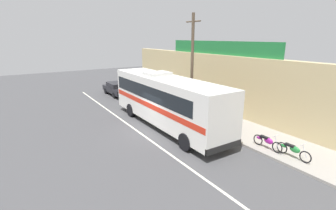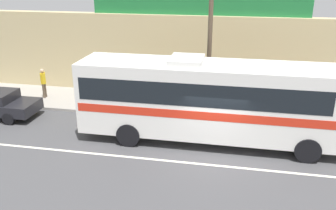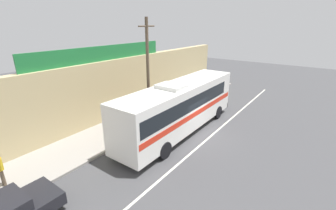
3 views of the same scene
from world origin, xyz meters
name	(u,v)px [view 1 (image 1 of 3)]	position (x,y,z in m)	size (l,w,h in m)	color
ground_plane	(151,131)	(0.00, 0.00, 0.00)	(70.00, 70.00, 0.00)	#444447
sidewalk_slab	(208,117)	(0.00, 5.20, 0.07)	(30.00, 3.60, 0.14)	gray
storefront_facade	(230,86)	(0.00, 7.35, 2.40)	(30.00, 0.70, 4.80)	tan
storefront_billboard	(217,48)	(-1.68, 7.35, 5.35)	(12.23, 0.12, 1.10)	#1E7538
road_center_stripe	(141,133)	(0.00, -0.80, 0.00)	(30.00, 0.14, 0.01)	silver
intercity_bus	(165,98)	(-0.34, 1.37, 2.07)	(11.60, 2.64, 3.78)	white
parked_car	(117,88)	(-11.57, 2.09, 0.74)	(4.54, 1.90, 1.37)	black
utility_pole	(192,66)	(-0.67, 3.95, 4.15)	(1.60, 0.22, 7.75)	brown
motorcycle_black	(267,141)	(6.17, 4.05, 0.57)	(1.86, 0.56, 0.94)	black
motorcycle_purple	(293,150)	(7.58, 4.25, 0.57)	(1.89, 0.56, 0.94)	black
pedestrian_far_left	(145,84)	(-10.29, 4.93, 1.15)	(0.30, 0.48, 1.74)	brown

